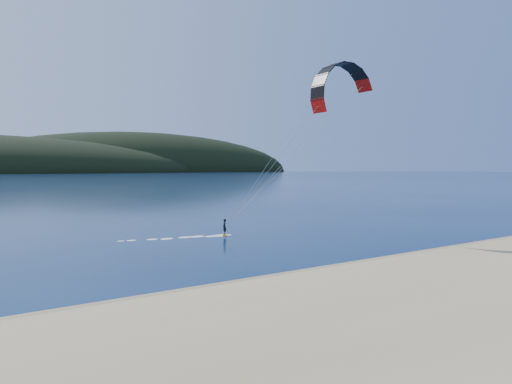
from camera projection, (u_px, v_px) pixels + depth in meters
ground at (340, 297)px, 23.57m from camera, size 1800.00×1800.00×0.00m
wet_sand at (288, 278)px, 27.31m from camera, size 220.00×2.50×0.10m
kitesurfer_near at (336, 104)px, 44.02m from camera, size 23.92×9.66×17.59m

